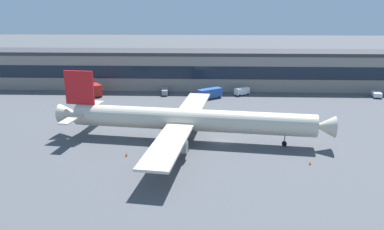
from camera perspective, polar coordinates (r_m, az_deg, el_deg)
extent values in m
plane|color=#4C4F54|center=(88.24, 4.50, -3.89)|extent=(600.00, 600.00, 0.00)
cube|color=gray|center=(142.58, 3.71, 6.62)|extent=(169.66, 14.85, 12.58)
cube|color=#38383D|center=(141.56, 3.77, 9.37)|extent=(173.05, 15.15, 1.20)
cube|color=#192333|center=(135.11, 3.79, 6.34)|extent=(166.27, 0.16, 4.53)
cylinder|color=beige|center=(86.56, -0.10, -0.73)|extent=(55.54, 11.97, 5.02)
cone|color=beige|center=(86.82, 19.26, -1.63)|extent=(5.08, 5.30, 4.77)
cone|color=beige|center=(95.77, -17.74, 0.17)|extent=(6.05, 5.18, 4.52)
cube|color=red|center=(93.00, -16.57, 3.95)|extent=(7.03, 1.38, 8.03)
cube|color=beige|center=(98.97, -14.67, 1.39)|extent=(3.52, 9.27, 0.30)
cube|color=beige|center=(89.41, -17.50, -0.45)|extent=(3.52, 9.27, 0.30)
cube|color=beige|center=(101.20, 0.19, 1.53)|extent=(9.10, 25.47, 0.50)
cube|color=beige|center=(73.23, -3.61, -4.45)|extent=(9.10, 25.47, 0.50)
cylinder|color=#99999E|center=(97.98, 0.42, -0.06)|extent=(4.46, 3.26, 2.76)
cylinder|color=#99999E|center=(77.07, -2.24, -4.76)|extent=(4.46, 3.26, 2.76)
cylinder|color=black|center=(87.20, 13.69, -4.20)|extent=(1.15, 0.63, 1.10)
cylinder|color=slate|center=(86.69, 13.76, -3.25)|extent=(0.24, 0.24, 2.52)
cylinder|color=black|center=(90.56, -1.59, -2.94)|extent=(1.15, 0.63, 1.10)
cylinder|color=slate|center=(90.06, -1.60, -2.01)|extent=(0.24, 0.24, 2.52)
cylinder|color=black|center=(86.40, -2.17, -3.92)|extent=(1.15, 0.63, 1.10)
cylinder|color=slate|center=(85.87, -2.18, -2.96)|extent=(0.24, 0.24, 2.52)
cube|color=red|center=(134.37, -14.36, 3.77)|extent=(6.32, 7.36, 3.80)
cube|color=black|center=(132.38, -14.09, 3.94)|extent=(3.41, 3.44, 0.95)
cylinder|color=black|center=(132.84, -13.46, 2.85)|extent=(0.65, 0.74, 0.70)
cylinder|color=black|center=(132.09, -14.41, 2.70)|extent=(0.65, 0.74, 0.70)
cylinder|color=black|center=(137.48, -14.20, 3.25)|extent=(0.65, 0.74, 0.70)
cylinder|color=black|center=(136.75, -15.12, 3.11)|extent=(0.65, 0.74, 0.70)
cube|color=gray|center=(132.59, -4.10, 3.59)|extent=(2.58, 6.56, 1.60)
cube|color=black|center=(134.23, -4.09, 3.89)|extent=(2.04, 2.40, 0.40)
cylinder|color=black|center=(134.97, -4.46, 3.47)|extent=(0.36, 0.72, 0.70)
cylinder|color=black|center=(134.93, -3.69, 3.48)|extent=(0.36, 0.72, 0.70)
cylinder|color=black|center=(130.61, -4.50, 3.02)|extent=(0.36, 0.72, 0.70)
cylinder|color=black|center=(130.57, -3.71, 3.04)|extent=(0.36, 0.72, 0.70)
cube|color=#2651A5|center=(126.36, 2.70, 3.30)|extent=(8.44, 7.21, 3.00)
cube|color=black|center=(124.89, 1.85, 3.43)|extent=(3.89, 3.81, 0.75)
cylinder|color=black|center=(124.04, 1.94, 2.34)|extent=(0.74, 0.65, 0.70)
cylinder|color=black|center=(126.03, 1.27, 2.57)|extent=(0.74, 0.65, 0.70)
cylinder|color=black|center=(127.47, 4.09, 2.70)|extent=(0.74, 0.65, 0.70)
cylinder|color=black|center=(129.40, 3.41, 2.92)|extent=(0.74, 0.65, 0.70)
cube|color=white|center=(132.20, 7.50, 3.59)|extent=(5.51, 4.80, 2.20)
cube|color=black|center=(131.20, 7.03, 3.70)|extent=(2.66, 2.70, 0.55)
cylinder|color=black|center=(130.57, 7.16, 2.94)|extent=(0.74, 0.65, 0.70)
cylinder|color=black|center=(132.04, 6.60, 3.11)|extent=(0.74, 0.65, 0.70)
cylinder|color=black|center=(132.89, 8.36, 3.13)|extent=(0.74, 0.65, 0.70)
cylinder|color=black|center=(134.34, 7.81, 3.30)|extent=(0.74, 0.65, 0.70)
cube|color=white|center=(142.57, 25.97, 2.83)|extent=(3.44, 5.20, 1.40)
cube|color=black|center=(141.25, 26.10, 2.81)|extent=(2.66, 2.09, 0.35)
cylinder|color=black|center=(141.40, 26.54, 2.36)|extent=(0.42, 0.74, 0.70)
cylinder|color=black|center=(140.85, 25.62, 2.43)|extent=(0.42, 0.74, 0.70)
cylinder|color=black|center=(144.58, 26.25, 2.67)|extent=(0.42, 0.74, 0.70)
cylinder|color=black|center=(144.05, 25.34, 2.74)|extent=(0.42, 0.74, 0.70)
cone|color=#F2590C|center=(80.42, -9.84, -5.90)|extent=(0.59, 0.59, 0.74)
cone|color=#F2590C|center=(78.85, 17.31, -6.94)|extent=(0.51, 0.51, 0.63)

